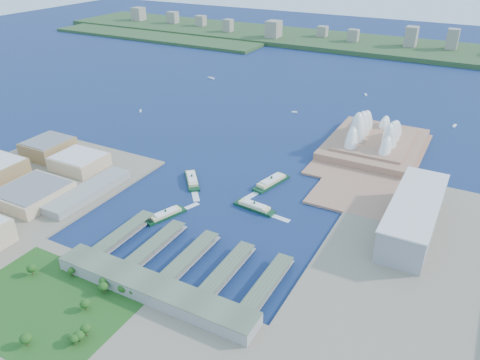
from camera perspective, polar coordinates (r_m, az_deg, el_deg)
The scene contains 21 objects.
ground at distance 528.18m, azimuth -2.72°, elevation -4.92°, with size 3000.00×3000.00×0.00m, color #0F1B48.
south_land at distance 404.27m, azimuth -19.04°, elevation -18.83°, with size 720.00×180.00×3.00m, color gray.
east_land at distance 434.42m, azimuth 22.86°, elevation -15.76°, with size 240.00×500.00×3.00m, color gray.
peninsula at distance 709.82m, azimuth 15.82°, elevation 3.17°, with size 135.00×220.00×3.00m, color #9D6F56.
far_shore at distance 1406.06m, azimuth 18.95°, elevation 14.99°, with size 2200.00×260.00×12.00m, color #2D4926.
opera_house at distance 716.91m, azimuth 16.34°, elevation 6.00°, with size 134.00×180.00×58.00m, color white, non-canonical shape.
toaster_building at distance 530.87m, azimuth 20.41°, elevation -4.06°, with size 45.00×155.00×35.00m, color gray.
west_buildings at distance 632.95m, azimuth -26.07°, elevation -0.35°, with size 200.00×280.00×27.00m, color olive, non-canonical shape.
ferry_wharves at distance 467.90m, azimuth -6.00°, elevation -9.25°, with size 184.00×90.00×9.30m, color #4C5B45, non-canonical shape.
terminal_building at distance 428.13m, azimuth -10.49°, elevation -13.00°, with size 200.00×28.00×12.00m, color gray.
park at distance 443.58m, azimuth -22.89°, elevation -13.09°, with size 150.00×110.00×16.00m, color #194714, non-canonical shape.
far_skyline at distance 1380.37m, azimuth 19.00°, elevation 16.20°, with size 1900.00×140.00×55.00m, color gray, non-canonical shape.
ferry_a at distance 607.29m, azimuth -5.89°, elevation 0.21°, with size 14.02×55.06×10.41m, color #0D351C, non-canonical shape.
ferry_b at distance 599.47m, azimuth 3.85°, elevation -0.05°, with size 15.17×59.60×11.27m, color #0D351C, non-canonical shape.
ferry_c at distance 537.64m, azimuth -9.06°, elevation -4.04°, with size 12.64×49.67×9.39m, color #0D351C, non-canonical shape.
ferry_d at distance 546.05m, azimuth 1.76°, elevation -3.10°, with size 13.00×51.09×9.66m, color #0D351C, non-canonical shape.
boat_a at distance 873.80m, azimuth -12.04°, elevation 8.27°, with size 3.16×12.63×2.44m, color white, non-canonical shape.
boat_b at distance 853.44m, azimuth 6.65°, elevation 8.24°, with size 3.49×9.96×2.69m, color white, non-canonical shape.
boat_c at distance 862.98m, azimuth 24.68°, elevation 6.06°, with size 3.96×13.59×3.06m, color white, non-canonical shape.
boat_d at distance 1062.45m, azimuth -3.56°, elevation 12.33°, with size 3.89×17.78×3.00m, color white, non-canonical shape.
boat_e at distance 977.58m, azimuth 15.09°, elevation 10.04°, with size 3.84×12.06×2.96m, color white, non-canonical shape.
Camera 1 is at (232.70, -378.07, 286.17)m, focal length 35.00 mm.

